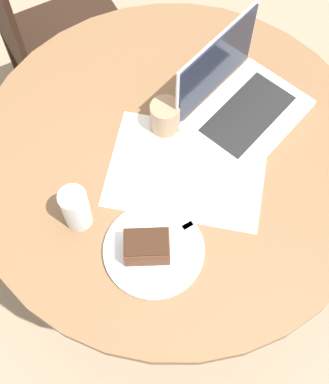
% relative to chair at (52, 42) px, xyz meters
% --- Properties ---
extents(ground_plane, '(12.00, 12.00, 0.00)m').
position_rel_chair_xyz_m(ground_plane, '(0.22, -0.73, -0.48)').
color(ground_plane, gray).
extents(dining_table, '(1.01, 1.01, 0.78)m').
position_rel_chair_xyz_m(dining_table, '(0.22, -0.73, 0.14)').
color(dining_table, brown).
rests_on(dining_table, ground_plane).
extents(chair, '(0.50, 0.50, 0.92)m').
position_rel_chair_xyz_m(chair, '(0.00, 0.00, 0.00)').
color(chair, black).
rests_on(chair, ground_plane).
extents(paper_document, '(0.46, 0.42, 0.00)m').
position_rel_chair_xyz_m(paper_document, '(0.24, -0.78, 0.30)').
color(paper_document, white).
rests_on(paper_document, dining_table).
extents(plate, '(0.23, 0.23, 0.01)m').
position_rel_chair_xyz_m(plate, '(0.10, -0.96, 0.31)').
color(plate, silver).
rests_on(plate, dining_table).
extents(cake_slice, '(0.11, 0.09, 0.06)m').
position_rel_chair_xyz_m(cake_slice, '(0.09, -0.96, 0.35)').
color(cake_slice, brown).
rests_on(cake_slice, plate).
extents(fork, '(0.17, 0.06, 0.00)m').
position_rel_chair_xyz_m(fork, '(0.14, -0.94, 0.32)').
color(fork, silver).
rests_on(fork, plate).
extents(coffee_glass, '(0.07, 0.07, 0.09)m').
position_rel_chair_xyz_m(coffee_glass, '(0.22, -0.65, 0.35)').
color(coffee_glass, '#997556').
rests_on(coffee_glass, dining_table).
extents(water_glass, '(0.06, 0.06, 0.12)m').
position_rel_chair_xyz_m(water_glass, '(-0.04, -0.84, 0.36)').
color(water_glass, silver).
rests_on(water_glass, dining_table).
extents(laptop, '(0.37, 0.35, 0.22)m').
position_rel_chair_xyz_m(laptop, '(0.42, -0.66, 0.34)').
color(laptop, silver).
rests_on(laptop, dining_table).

